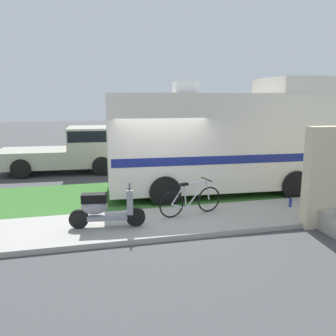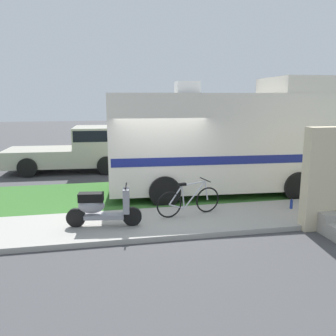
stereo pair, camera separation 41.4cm
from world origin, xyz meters
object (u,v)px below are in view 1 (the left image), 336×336
Objects in this scene: motorhome_rv at (220,139)px; scooter at (104,208)px; bottle_spare at (312,208)px; pickup_truck_far at (186,136)px; bicycle at (191,200)px; pickup_truck_near at (78,148)px; bottle_green at (290,203)px.

motorhome_rv is 4.04× the size of scooter.
scooter is at bearing -145.73° from motorhome_rv.
bottle_spare is at bearing -62.38° from motorhome_rv.
bottle_spare is at bearing -89.19° from pickup_truck_far.
bicycle is (-1.64, -2.22, -1.26)m from motorhome_rv.
bicycle is at bearing -106.00° from pickup_truck_far.
motorhome_rv reaches higher than pickup_truck_near.
scooter is 2.21m from bicycle.
bicycle is at bearing -126.42° from motorhome_rv.
scooter is 5.91× the size of bottle_spare.
pickup_truck_far reaches higher than scooter.
pickup_truck_near reaches higher than scooter.
scooter reaches higher than bottle_spare.
motorhome_rv is 3.03m from bicycle.
pickup_truck_far is (5.13, 10.69, 0.43)m from scooter.
scooter is at bearing -84.87° from pickup_truck_near.
pickup_truck_near reaches higher than bottle_green.
pickup_truck_far is (2.95, 10.31, 0.50)m from bicycle.
pickup_truck_far is at bearing 80.74° from motorhome_rv.
pickup_truck_near is 18.04× the size of bottle_green.
bicycle is 10.73m from pickup_truck_far.
bottle_green is 0.98× the size of bottle_spare.
bottle_green is at bearing -62.09° from motorhome_rv.
scooter is 11.87m from pickup_truck_far.
scooter is (-3.81, -2.60, -1.18)m from motorhome_rv.
bicycle is at bearing 9.94° from scooter.
pickup_truck_near is at bearing -148.43° from pickup_truck_far.
motorhome_rv is 24.45× the size of bottle_green.
pickup_truck_near reaches higher than bottle_spare.
bottle_green is (5.01, 0.34, -0.33)m from scooter.
motorhome_rv reaches higher than bicycle.
scooter is 7.18m from pickup_truck_near.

